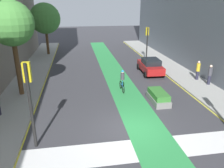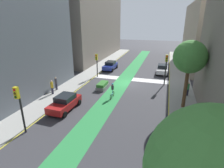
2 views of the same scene
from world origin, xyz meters
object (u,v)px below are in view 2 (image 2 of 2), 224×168
object	(u,v)px
car_white_left_near	(162,69)
median_planter	(102,86)
car_red_right_far	(65,102)
pedestrian_sidewalk_right_a	(56,83)
traffic_signal_near_left	(166,64)
pedestrian_sidewalk_right_b	(52,87)
street_tree_near	(190,57)
traffic_signal_far_right	(19,101)
cyclist_in_lane	(112,90)
traffic_signal_near_right	(97,61)
car_blue_right_near	(110,65)
pedestrian_sidewalk_left_a	(188,89)

from	to	relation	value
car_white_left_near	median_planter	world-z (taller)	car_white_left_near
car_red_right_far	pedestrian_sidewalk_right_a	world-z (taller)	pedestrian_sidewalk_right_a
car_white_left_near	median_planter	xyz separation A→B (m)	(7.60, 10.03, -0.40)
traffic_signal_near_left	median_planter	size ratio (longest dim) A/B	1.85
car_white_left_near	pedestrian_sidewalk_right_a	xyz separation A→B (m)	(13.22, 12.57, 0.26)
pedestrian_sidewalk_right_a	pedestrian_sidewalk_right_b	size ratio (longest dim) A/B	1.00
street_tree_near	traffic_signal_far_right	bearing A→B (deg)	34.01
car_white_left_near	traffic_signal_near_left	bearing A→B (deg)	95.10
car_white_left_near	street_tree_near	xyz separation A→B (m)	(-2.71, 12.99, 4.74)
car_white_left_near	cyclist_in_lane	distance (m)	13.72
traffic_signal_far_right	car_white_left_near	distance (m)	24.25
traffic_signal_near_right	car_blue_right_near	size ratio (longest dim) A/B	0.90
traffic_signal_far_right	car_red_right_far	distance (m)	5.37
car_white_left_near	pedestrian_sidewalk_right_a	bearing A→B (deg)	43.55
cyclist_in_lane	pedestrian_sidewalk_right_a	distance (m)	7.83
median_planter	car_red_right_far	bearing A→B (deg)	76.23
cyclist_in_lane	traffic_signal_near_right	bearing A→B (deg)	-56.50
cyclist_in_lane	pedestrian_sidewalk_right_a	xyz separation A→B (m)	(7.83, -0.04, 0.10)
traffic_signal_near_left	car_white_left_near	xyz separation A→B (m)	(0.54, -6.04, -2.30)
traffic_signal_near_right	car_white_left_near	size ratio (longest dim) A/B	0.91
car_white_left_near	pedestrian_sidewalk_left_a	distance (m)	10.11
traffic_signal_near_left	car_blue_right_near	xyz separation A→B (m)	(10.10, -5.87, -2.30)
pedestrian_sidewalk_right_a	street_tree_near	xyz separation A→B (m)	(-15.93, 0.42, 4.47)
traffic_signal_far_right	cyclist_in_lane	bearing A→B (deg)	-118.38
traffic_signal_near_right	traffic_signal_near_left	xyz separation A→B (m)	(-10.80, 0.77, 0.41)
traffic_signal_near_right	car_white_left_near	xyz separation A→B (m)	(-10.26, -5.26, -1.89)
pedestrian_sidewalk_left_a	street_tree_near	xyz separation A→B (m)	(0.68, 3.46, 4.51)
pedestrian_sidewalk_left_a	pedestrian_sidewalk_right_b	world-z (taller)	pedestrian_sidewalk_right_b
traffic_signal_near_right	median_planter	bearing A→B (deg)	119.07
pedestrian_sidewalk_right_b	car_red_right_far	bearing A→B (deg)	139.75
traffic_signal_near_right	street_tree_near	world-z (taller)	street_tree_near
car_red_right_far	median_planter	world-z (taller)	car_red_right_far
cyclist_in_lane	pedestrian_sidewalk_right_a	size ratio (longest dim) A/B	1.04
cyclist_in_lane	street_tree_near	size ratio (longest dim) A/B	0.26
pedestrian_sidewalk_right_a	pedestrian_sidewalk_left_a	distance (m)	16.88
traffic_signal_near_right	cyclist_in_lane	bearing A→B (deg)	123.50
car_white_left_near	median_planter	size ratio (longest dim) A/B	1.76
traffic_signal_near_left	car_blue_right_near	distance (m)	11.90
street_tree_near	traffic_signal_near_left	bearing A→B (deg)	-72.68
cyclist_in_lane	street_tree_near	world-z (taller)	street_tree_near
traffic_signal_near_left	car_white_left_near	bearing A→B (deg)	-84.90
pedestrian_sidewalk_left_a	street_tree_near	size ratio (longest dim) A/B	0.24
street_tree_near	car_white_left_near	bearing A→B (deg)	-78.23
pedestrian_sidewalk_right_a	traffic_signal_near_left	bearing A→B (deg)	-154.60
traffic_signal_near_right	traffic_signal_near_left	distance (m)	10.83
traffic_signal_near_left	pedestrian_sidewalk_left_a	distance (m)	4.96
traffic_signal_far_right	cyclist_in_lane	xyz separation A→B (m)	(-4.97, -9.20, -1.97)
pedestrian_sidewalk_right_a	pedestrian_sidewalk_right_b	world-z (taller)	pedestrian_sidewalk_right_b
car_red_right_far	pedestrian_sidewalk_right_a	bearing A→B (deg)	-48.61
traffic_signal_far_right	cyclist_in_lane	size ratio (longest dim) A/B	2.26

